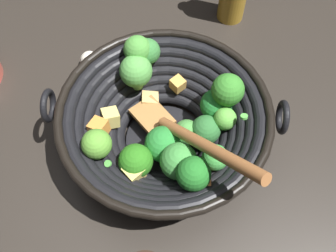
% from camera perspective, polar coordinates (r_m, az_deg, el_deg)
% --- Properties ---
extents(ground_plane, '(4.00, 4.00, 0.00)m').
position_cam_1_polar(ground_plane, '(0.67, -0.49, -2.31)').
color(ground_plane, '#28231E').
extents(wok, '(0.34, 0.38, 0.19)m').
position_cam_1_polar(wok, '(0.61, -0.36, 0.61)').
color(wok, black).
rests_on(wok, ground).
extents(garlic_bulb, '(0.04, 0.04, 0.04)m').
position_cam_1_polar(garlic_bulb, '(0.76, -11.77, 9.72)').
color(garlic_bulb, silver).
rests_on(garlic_bulb, ground).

